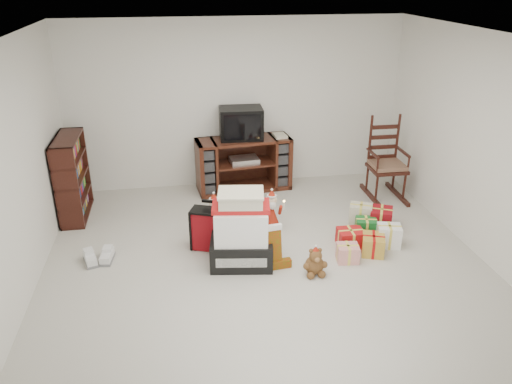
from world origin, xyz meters
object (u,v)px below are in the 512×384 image
red_suitcase (209,229)px  bookshelf (73,179)px  teddy_bear (315,263)px  gift_cluster (366,232)px  gift_pile (241,234)px  tv_stand (244,164)px  santa_figurine (271,215)px  mrs_claus_figurine (214,217)px  crt_television (241,123)px  rocking_chair (385,169)px  sneaker_pair (99,258)px

red_suitcase → bookshelf: bearing=166.3°
teddy_bear → gift_cluster: teddy_bear is taller
red_suitcase → gift_cluster: (1.91, -0.17, -0.13)m
gift_cluster → gift_pile: bearing=-171.8°
bookshelf → red_suitcase: bearing=-35.1°
tv_stand → gift_cluster: 2.27m
teddy_bear → red_suitcase: bearing=145.8°
santa_figurine → mrs_claus_figurine: size_ratio=1.04×
gift_pile → mrs_claus_figurine: size_ratio=1.60×
tv_stand → crt_television: bearing=116.0°
rocking_chair → crt_television: (-2.03, 0.63, 0.61)m
crt_television → gift_cluster: bearing=-54.1°
rocking_chair → sneaker_pair: 4.17m
rocking_chair → red_suitcase: 2.91m
tv_stand → crt_television: size_ratio=2.25×
sneaker_pair → red_suitcase: bearing=-3.5°
sneaker_pair → santa_figurine: bearing=3.8°
tv_stand → gift_cluster: size_ratio=1.27×
red_suitcase → crt_television: 2.03m
tv_stand → gift_cluster: (1.24, -1.89, -0.27)m
gift_pile → teddy_bear: bearing=-16.3°
tv_stand → santa_figurine: (0.16, -1.39, -0.18)m
sneaker_pair → tv_stand: bearing=35.2°
bookshelf → gift_pile: bookshelf is taller
crt_television → rocking_chair: bearing=-14.5°
gift_cluster → mrs_claus_figurine: bearing=162.5°
rocking_chair → gift_pile: (-2.34, -1.53, -0.04)m
bookshelf → sneaker_pair: (0.43, -1.30, -0.48)m
bookshelf → mrs_claus_figurine: (1.81, -0.80, -0.33)m
tv_stand → santa_figurine: 1.41m
gift_pile → crt_television: 2.27m
red_suitcase → sneaker_pair: size_ratio=1.63×
sneaker_pair → gift_pile: bearing=-18.1°
mrs_claus_figurine → santa_figurine: bearing=-5.4°
teddy_bear → santa_figurine: bearing=104.1°
bookshelf → crt_television: size_ratio=1.74×
teddy_bear → rocking_chair: bearing=50.0°
santa_figurine → crt_television: 1.65m
bookshelf → rocking_chair: rocking_chair is taller
sneaker_pair → gift_cluster: bearing=-8.9°
mrs_claus_figurine → crt_television: 1.68m
tv_stand → santa_figurine: bearing=-89.1°
rocking_chair → teddy_bear: bearing=-129.2°
teddy_bear → gift_cluster: bearing=35.6°
rocking_chair → mrs_claus_figurine: (-2.58, -0.73, -0.21)m
rocking_chair → crt_television: bearing=163.6°
santa_figurine → bookshelf: bearing=161.1°
bookshelf → gift_cluster: size_ratio=0.98×
red_suitcase → gift_pile: bearing=-28.1°
gift_pile → rocking_chair: bearing=41.7°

